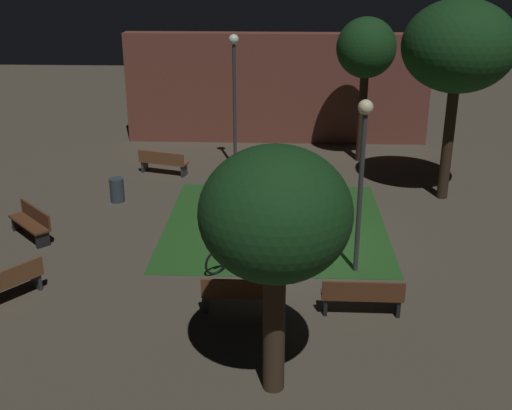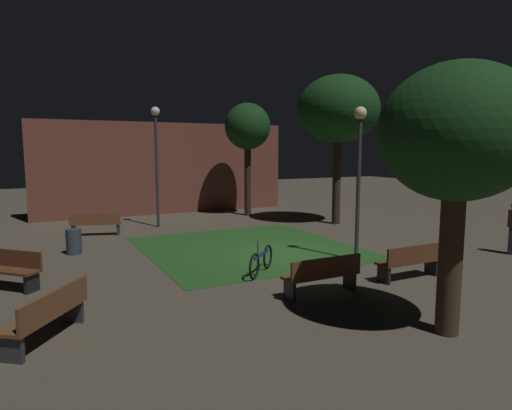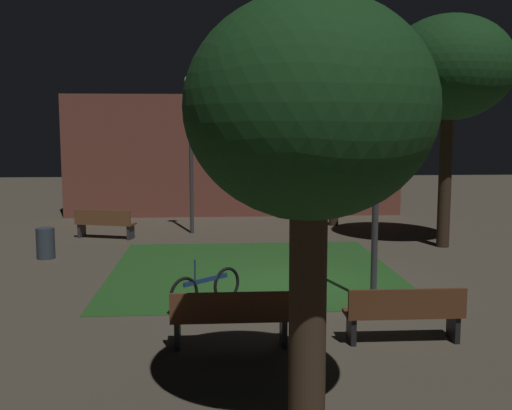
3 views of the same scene
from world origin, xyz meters
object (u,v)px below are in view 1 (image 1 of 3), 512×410
bench_corner (242,293)px  lamp_post_near_wall (234,80)px  bench_lawn_edge (362,296)px  tree_left_canopy (366,50)px  bench_front_right (5,284)px  trash_bin (117,190)px  lamp_post_path_center (362,158)px  bench_front_left (32,221)px  bicycle (232,256)px  tree_back_right (459,47)px  bench_near_trees (163,162)px  tree_back_left (275,217)px

bench_corner → lamp_post_near_wall: (-0.93, 10.27, 2.82)m
bench_lawn_edge → tree_left_canopy: bearing=84.1°
bench_front_right → trash_bin: 6.57m
bench_lawn_edge → trash_bin: bench_lawn_edge is taller
bench_front_right → lamp_post_path_center: lamp_post_path_center is taller
bench_corner → bench_front_left: 7.26m
bicycle → trash_bin: bearing=131.9°
bench_front_left → lamp_post_path_center: size_ratio=0.37×
bench_lawn_edge → lamp_post_near_wall: lamp_post_near_wall is taller
bicycle → lamp_post_path_center: bearing=0.1°
bench_front_left → trash_bin: bearing=59.6°
bench_lawn_edge → lamp_post_path_center: 3.31m
bench_front_right → lamp_post_near_wall: size_ratio=0.35×
bench_corner → bench_front_right: 5.44m
tree_back_right → bench_front_left: bearing=-163.1°
tree_back_right → trash_bin: (-10.61, -0.84, -4.47)m
lamp_post_path_center → trash_bin: (-7.22, 4.56, -2.61)m
lamp_post_path_center → lamp_post_near_wall: bearing=114.3°
bench_corner → bench_front_left: same height
lamp_post_path_center → trash_bin: lamp_post_path_center is taller
lamp_post_near_wall → bench_front_left: bearing=-129.1°
bench_lawn_edge → bench_near_trees: bearing=123.0°
bench_corner → bench_near_trees: same height
tree_left_canopy → bench_front_left: bearing=-142.3°
tree_back_left → tree_back_right: tree_back_right is taller
bench_near_trees → lamp_post_path_center: bearing=-49.7°
tree_left_canopy → bench_front_right: bearing=-129.3°
bench_corner → lamp_post_near_wall: lamp_post_near_wall is taller
tree_back_left → lamp_post_near_wall: lamp_post_near_wall is taller
bench_lawn_edge → bench_front_right: same height
tree_back_right → lamp_post_path_center: (-3.38, -5.39, -1.86)m
bench_corner → lamp_post_near_wall: size_ratio=0.37×
bench_front_right → tree_left_canopy: (9.27, 11.34, 3.74)m
bench_corner → lamp_post_path_center: size_ratio=0.41×
bench_lawn_edge → tree_back_left: (-1.91, -2.64, 2.94)m
lamp_post_path_center → tree_left_canopy: bearing=83.3°
tree_back_right → bench_corner: bearing=-129.1°
bench_corner → bench_near_trees: (-3.50, 9.48, 0.00)m
bench_lawn_edge → bicycle: (-3.04, 2.14, -0.14)m
bench_front_right → tree_back_left: (6.18, -2.83, 2.94)m
bench_lawn_edge → bench_front_left: bearing=156.7°
trash_bin → tree_back_left: bearing=-60.7°
bench_front_left → tree_back_right: 13.58m
bench_near_trees → lamp_post_near_wall: lamp_post_near_wall is taller
bench_lawn_edge → bench_corner: bearing=-180.0°
bench_front_left → tree_back_left: bearing=-42.9°
bench_corner → bench_front_right: size_ratio=1.05×
tree_back_right → bicycle: tree_back_right is taller
bench_near_trees → tree_back_right: size_ratio=0.30×
trash_bin → bicycle: (4.09, -4.56, -0.05)m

